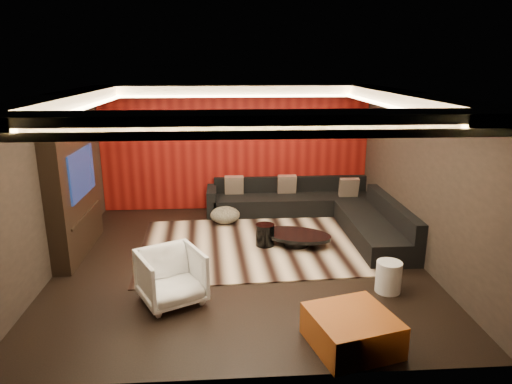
{
  "coord_description": "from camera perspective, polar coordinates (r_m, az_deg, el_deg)",
  "views": [
    {
      "loc": [
        -0.23,
        -7.16,
        3.27
      ],
      "look_at": [
        0.3,
        0.6,
        1.05
      ],
      "focal_mm": 32.0,
      "sensor_mm": 36.0,
      "label": 1
    }
  ],
  "objects": [
    {
      "name": "tv_screen",
      "position": [
        8.34,
        -20.97,
        2.26
      ],
      "size": [
        0.04,
        1.3,
        0.8
      ],
      "primitive_type": "cube",
      "color": "black",
      "rests_on": "ground"
    },
    {
      "name": "tv_shelf",
      "position": [
        8.54,
        -20.47,
        -2.63
      ],
      "size": [
        0.04,
        1.6,
        0.04
      ],
      "primitive_type": "cube",
      "color": "black",
      "rests_on": "ground"
    },
    {
      "name": "throw_pillows",
      "position": [
        10.2,
        4.21,
        0.82
      ],
      "size": [
        2.93,
        0.58,
        0.44
      ],
      "color": "tan",
      "rests_on": "sectional_sofa"
    },
    {
      "name": "cove_left",
      "position": [
        7.5,
        -20.7,
        9.8
      ],
      "size": [
        0.08,
        4.8,
        0.04
      ],
      "primitive_type": "cube",
      "color": "#FFD899",
      "rests_on": "ground"
    },
    {
      "name": "wall_left",
      "position": [
        7.91,
        -24.37,
        0.8
      ],
      "size": [
        0.02,
        6.0,
        2.8
      ],
      "primitive_type": "cube",
      "color": "black",
      "rests_on": "ground"
    },
    {
      "name": "soffit_right",
      "position": [
        7.76,
        18.64,
        10.83
      ],
      "size": [
        0.6,
        4.8,
        0.22
      ],
      "primitive_type": "cube",
      "color": "silver",
      "rests_on": "ground"
    },
    {
      "name": "orange_ottoman",
      "position": [
        5.76,
        11.87,
        -16.55
      ],
      "size": [
        1.14,
        1.14,
        0.41
      ],
      "primitive_type": "cube",
      "rotation": [
        0.0,
        0.0,
        0.26
      ],
      "color": "#A44D15",
      "rests_on": "floor"
    },
    {
      "name": "tv_surround",
      "position": [
        8.47,
        -21.77,
        -0.07
      ],
      "size": [
        0.3,
        2.0,
        2.2
      ],
      "primitive_type": "cube",
      "color": "black",
      "rests_on": "ground"
    },
    {
      "name": "red_feature_wall",
      "position": [
        10.3,
        -2.57,
        5.45
      ],
      "size": [
        5.98,
        0.05,
        2.78
      ],
      "primitive_type": "cube",
      "color": "#6B0C0A",
      "rests_on": "ground"
    },
    {
      "name": "drum_stool",
      "position": [
        8.39,
        1.13,
        -5.38
      ],
      "size": [
        0.4,
        0.4,
        0.4
      ],
      "primitive_type": "cylinder",
      "rotation": [
        0.0,
        0.0,
        -0.18
      ],
      "color": "black",
      "rests_on": "rug"
    },
    {
      "name": "sectional_sofa",
      "position": [
        9.71,
        7.97,
        -2.27
      ],
      "size": [
        3.65,
        3.5,
        0.75
      ],
      "color": "black",
      "rests_on": "floor"
    },
    {
      "name": "wall_right",
      "position": [
        8.08,
        19.87,
        1.58
      ],
      "size": [
        0.02,
        6.0,
        2.8
      ],
      "primitive_type": "cube",
      "color": "black",
      "rests_on": "ground"
    },
    {
      "name": "wall_back",
      "position": [
        10.34,
        -2.57,
        5.49
      ],
      "size": [
        6.0,
        0.02,
        2.8
      ],
      "primitive_type": "cube",
      "color": "black",
      "rests_on": "ground"
    },
    {
      "name": "striped_pouf",
      "position": [
        9.57,
        -3.89,
        -2.89
      ],
      "size": [
        0.69,
        0.69,
        0.34
      ],
      "primitive_type": "ellipsoid",
      "rotation": [
        0.0,
        0.0,
        0.13
      ],
      "color": "#B9B08F",
      "rests_on": "rug"
    },
    {
      "name": "floor",
      "position": [
        7.88,
        -1.9,
        -8.68
      ],
      "size": [
        6.0,
        6.0,
        0.02
      ],
      "primitive_type": "cube",
      "color": "black",
      "rests_on": "ground"
    },
    {
      "name": "soffit_front",
      "position": [
        4.5,
        -0.97,
        8.54
      ],
      "size": [
        6.0,
        0.6,
        0.22
      ],
      "primitive_type": "cube",
      "color": "silver",
      "rests_on": "ground"
    },
    {
      "name": "soffit_back",
      "position": [
        9.88,
        -2.62,
        12.54
      ],
      "size": [
        6.0,
        0.6,
        0.22
      ],
      "primitive_type": "cube",
      "color": "silver",
      "rests_on": "ground"
    },
    {
      "name": "cove_right",
      "position": [
        7.64,
        16.18,
        10.29
      ],
      "size": [
        0.08,
        4.8,
        0.04
      ],
      "primitive_type": "cube",
      "color": "#FFD899",
      "rests_on": "ground"
    },
    {
      "name": "cove_front",
      "position": [
        4.85,
        -1.18,
        8.0
      ],
      "size": [
        4.8,
        0.08,
        0.04
      ],
      "primitive_type": "cube",
      "color": "#FFD899",
      "rests_on": "ground"
    },
    {
      "name": "rug",
      "position": [
        8.48,
        -0.64,
        -6.69
      ],
      "size": [
        4.14,
        3.19,
        0.02
      ],
      "primitive_type": "cube",
      "rotation": [
        0.0,
        0.0,
        0.05
      ],
      "color": "beige",
      "rests_on": "floor"
    },
    {
      "name": "armchair",
      "position": [
        6.58,
        -10.55,
        -10.37
      ],
      "size": [
        1.11,
        1.12,
        0.76
      ],
      "primitive_type": "imported",
      "rotation": [
        0.0,
        0.0,
        0.48
      ],
      "color": "white",
      "rests_on": "floor"
    },
    {
      "name": "white_side_table",
      "position": [
        7.08,
        16.23,
        -10.14
      ],
      "size": [
        0.44,
        0.44,
        0.47
      ],
      "primitive_type": "cylinder",
      "rotation": [
        0.0,
        0.0,
        0.2
      ],
      "color": "white",
      "rests_on": "floor"
    },
    {
      "name": "cove_back",
      "position": [
        9.55,
        -2.57,
        11.89
      ],
      "size": [
        4.8,
        0.08,
        0.04
      ],
      "primitive_type": "cube",
      "color": "#FFD899",
      "rests_on": "ground"
    },
    {
      "name": "coffee_table",
      "position": [
        8.48,
        5.04,
        -5.88
      ],
      "size": [
        1.68,
        1.68,
        0.22
      ],
      "primitive_type": "cylinder",
      "rotation": [
        0.0,
        0.0,
        -0.39
      ],
      "color": "black",
      "rests_on": "rug"
    },
    {
      "name": "soffit_left",
      "position": [
        7.6,
        -23.26,
        10.29
      ],
      "size": [
        0.6,
        4.8,
        0.22
      ],
      "primitive_type": "cube",
      "color": "silver",
      "rests_on": "ground"
    },
    {
      "name": "ceiling",
      "position": [
        7.18,
        -2.11,
        12.25
      ],
      "size": [
        6.0,
        6.0,
        0.02
      ],
      "primitive_type": "cube",
      "color": "silver",
      "rests_on": "ground"
    }
  ]
}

